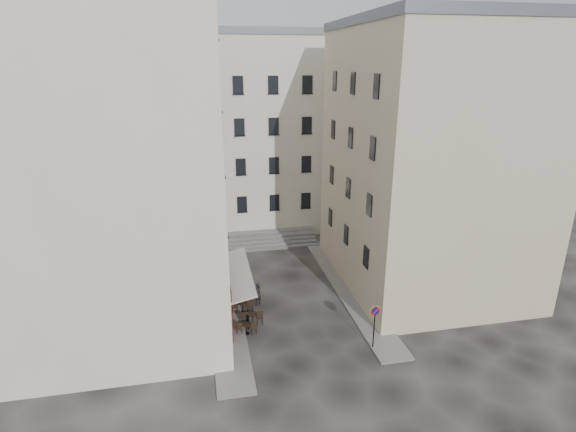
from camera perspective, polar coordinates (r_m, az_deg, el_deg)
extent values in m
plane|color=black|center=(30.31, 1.00, -12.46)|extent=(90.00, 90.00, 0.00)
cube|color=slate|center=(33.24, -8.22, -9.53)|extent=(2.00, 22.00, 0.12)
cube|color=slate|center=(33.89, 7.44, -8.91)|extent=(2.00, 18.00, 0.12)
cube|color=beige|center=(29.27, -20.88, 6.28)|extent=(12.00, 16.00, 20.00)
cube|color=#C1B28F|center=(33.67, 17.60, 6.40)|extent=(12.00, 14.00, 18.00)
cube|color=slate|center=(33.09, 19.30, 22.30)|extent=(12.20, 14.20, 0.60)
cube|color=beige|center=(45.03, -5.46, 10.14)|extent=(18.00, 10.00, 18.00)
cube|color=slate|center=(44.59, -5.86, 22.03)|extent=(18.20, 10.20, 0.60)
cube|color=#410C09|center=(29.80, -7.85, -9.37)|extent=(0.25, 7.00, 3.50)
cube|color=black|center=(29.97, -7.74, -9.95)|extent=(0.06, 3.85, 2.00)
cube|color=silver|center=(29.30, -6.34, -7.18)|extent=(1.58, 7.30, 0.41)
cube|color=#5B5957|center=(40.73, -2.59, -3.77)|extent=(9.00, 1.80, 0.20)
cube|color=#5B5957|center=(41.06, -2.69, -3.28)|extent=(9.00, 1.80, 0.20)
cube|color=#5B5957|center=(41.40, -2.79, -2.79)|extent=(9.00, 1.80, 0.20)
cube|color=#5B5957|center=(41.74, -2.89, -2.31)|extent=(9.00, 1.80, 0.20)
cylinder|color=black|center=(28.80, -5.06, -13.33)|extent=(0.10, 0.10, 0.90)
sphere|color=black|center=(28.55, -5.09, -12.53)|extent=(0.12, 0.12, 0.12)
cylinder|color=black|center=(31.80, -5.80, -10.01)|extent=(0.10, 0.10, 0.90)
sphere|color=black|center=(31.58, -5.83, -9.27)|extent=(0.12, 0.12, 0.12)
cylinder|color=black|center=(34.90, -6.39, -7.28)|extent=(0.10, 0.10, 0.90)
sphere|color=black|center=(34.70, -6.42, -6.58)|extent=(0.12, 0.12, 0.12)
cylinder|color=black|center=(26.92, 10.87, -13.79)|extent=(0.07, 0.07, 2.76)
cylinder|color=red|center=(26.34, 11.02, -11.76)|extent=(0.64, 0.09, 0.64)
cylinder|color=navy|center=(26.32, 11.04, -11.79)|extent=(0.47, 0.08, 0.46)
cube|color=red|center=(26.30, 11.06, -11.82)|extent=(0.38, 0.06, 0.38)
cylinder|color=black|center=(28.49, -5.26, -14.63)|extent=(0.35, 0.35, 0.02)
cylinder|color=black|center=(28.32, -5.28, -14.09)|extent=(0.05, 0.05, 0.68)
cylinder|color=black|center=(28.15, -5.30, -13.55)|extent=(0.59, 0.59, 0.04)
cube|color=black|center=(28.33, -4.37, -13.93)|extent=(0.37, 0.37, 0.88)
cube|color=black|center=(28.34, -6.21, -13.97)|extent=(0.37, 0.37, 0.88)
cylinder|color=black|center=(29.36, -4.56, -13.48)|extent=(0.38, 0.38, 0.02)
cylinder|color=black|center=(29.18, -4.57, -12.90)|extent=(0.05, 0.05, 0.74)
cylinder|color=black|center=(29.00, -4.59, -12.33)|extent=(0.64, 0.64, 0.04)
cube|color=black|center=(29.20, -3.62, -12.73)|extent=(0.40, 0.40, 0.96)
cube|color=black|center=(29.20, -5.56, -12.79)|extent=(0.40, 0.40, 0.96)
cylinder|color=black|center=(30.60, -5.79, -12.06)|extent=(0.40, 0.40, 0.02)
cylinder|color=black|center=(30.42, -5.81, -11.47)|extent=(0.06, 0.06, 0.77)
cylinder|color=black|center=(30.24, -5.83, -10.89)|extent=(0.66, 0.66, 0.04)
cube|color=black|center=(30.43, -4.87, -11.31)|extent=(0.42, 0.42, 1.00)
cube|color=black|center=(30.45, -6.79, -11.35)|extent=(0.42, 0.42, 1.00)
cylinder|color=black|center=(32.66, -5.71, -9.96)|extent=(0.32, 0.32, 0.02)
cylinder|color=black|center=(32.51, -5.73, -9.51)|extent=(0.04, 0.04, 0.63)
cylinder|color=black|center=(32.38, -5.74, -9.06)|extent=(0.54, 0.54, 0.04)
cube|color=black|center=(32.53, -5.01, -9.38)|extent=(0.34, 0.34, 0.81)
cube|color=black|center=(32.54, -6.46, -9.42)|extent=(0.34, 0.34, 0.81)
cylinder|color=black|center=(33.34, -5.62, -9.29)|extent=(0.38, 0.38, 0.02)
cylinder|color=black|center=(33.18, -5.63, -8.76)|extent=(0.05, 0.05, 0.74)
cylinder|color=black|center=(33.02, -5.65, -8.24)|extent=(0.64, 0.64, 0.04)
cube|color=black|center=(33.20, -4.81, -8.61)|extent=(0.40, 0.40, 0.96)
cube|color=black|center=(33.21, -6.49, -8.66)|extent=(0.40, 0.40, 0.96)
imported|color=black|center=(31.09, -3.88, -9.89)|extent=(0.71, 0.68, 1.64)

